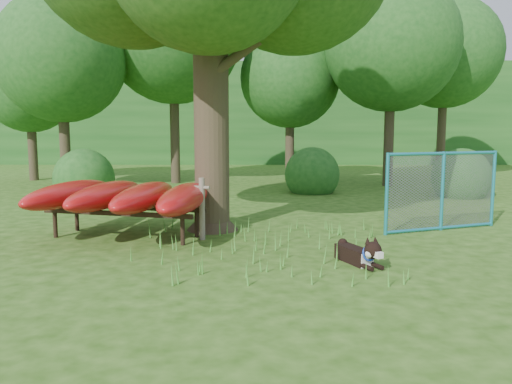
{
  "coord_description": "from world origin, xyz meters",
  "views": [
    {
      "loc": [
        0.25,
        -7.35,
        2.08
      ],
      "look_at": [
        0.2,
        1.2,
        1.0
      ],
      "focal_mm": 35.0,
      "sensor_mm": 36.0,
      "label": 1
    }
  ],
  "objects": [
    {
      "name": "bg_tree_c",
      "position": [
        1.5,
        13.0,
        4.11
      ],
      "size": [
        4.0,
        4.0,
        6.12
      ],
      "color": "#332A1C",
      "rests_on": "ground"
    },
    {
      "name": "husky_dog",
      "position": [
        1.81,
        0.15,
        0.18
      ],
      "size": [
        0.63,
        1.08,
        0.5
      ],
      "rotation": [
        0.0,
        0.0,
        0.43
      ],
      "color": "black",
      "rests_on": "ground"
    },
    {
      "name": "fence_section",
      "position": [
        4.02,
        2.83,
        0.82
      ],
      "size": [
        2.63,
        1.06,
        2.71
      ],
      "rotation": [
        0.0,
        0.0,
        0.37
      ],
      "color": "teal",
      "rests_on": "ground"
    },
    {
      "name": "shrub_left",
      "position": [
        -5.0,
        7.5,
        0.0
      ],
      "size": [
        1.8,
        1.8,
        1.8
      ],
      "primitive_type": "sphere",
      "color": "#1B511A",
      "rests_on": "ground"
    },
    {
      "name": "wooded_hillside",
      "position": [
        0.0,
        28.0,
        3.0
      ],
      "size": [
        80.0,
        12.0,
        6.0
      ],
      "primitive_type": "cube",
      "color": "#1B511A",
      "rests_on": "ground"
    },
    {
      "name": "kayak_rack",
      "position": [
        -2.32,
        2.11,
        0.8
      ],
      "size": [
        3.41,
        3.67,
        1.05
      ],
      "rotation": [
        0.0,
        0.0,
        -0.24
      ],
      "color": "black",
      "rests_on": "ground"
    },
    {
      "name": "ground",
      "position": [
        0.0,
        0.0,
        0.0
      ],
      "size": [
        80.0,
        80.0,
        0.0
      ],
      "primitive_type": "plane",
      "color": "#224A0E",
      "rests_on": "ground"
    },
    {
      "name": "shrub_right",
      "position": [
        6.5,
        8.0,
        0.0
      ],
      "size": [
        1.8,
        1.8,
        1.8
      ],
      "primitive_type": "sphere",
      "color": "#1B511A",
      "rests_on": "ground"
    },
    {
      "name": "bg_tree_b",
      "position": [
        -3.0,
        12.0,
        5.61
      ],
      "size": [
        5.2,
        5.2,
        8.22
      ],
      "color": "#332A1C",
      "rests_on": "ground"
    },
    {
      "name": "bg_tree_d",
      "position": [
        5.0,
        11.0,
        5.08
      ],
      "size": [
        4.8,
        4.8,
        7.5
      ],
      "color": "#332A1C",
      "rests_on": "ground"
    },
    {
      "name": "shrub_mid",
      "position": [
        2.0,
        9.0,
        0.0
      ],
      "size": [
        1.8,
        1.8,
        1.8
      ],
      "primitive_type": "sphere",
      "color": "#1B511A",
      "rests_on": "ground"
    },
    {
      "name": "bg_tree_e",
      "position": [
        8.0,
        14.0,
        5.23
      ],
      "size": [
        4.6,
        4.6,
        7.55
      ],
      "color": "#332A1C",
      "rests_on": "ground"
    },
    {
      "name": "bg_tree_a",
      "position": [
        -6.5,
        10.0,
        4.48
      ],
      "size": [
        4.4,
        4.4,
        6.7
      ],
      "color": "#332A1C",
      "rests_on": "ground"
    },
    {
      "name": "wildflower_clump",
      "position": [
        1.63,
        0.54,
        0.19
      ],
      "size": [
        0.11,
        0.12,
        0.24
      ],
      "rotation": [
        0.0,
        0.0,
        -0.35
      ],
      "color": "#4A9731",
      "rests_on": "ground"
    },
    {
      "name": "wooden_post",
      "position": [
        -0.82,
        1.91,
        0.62
      ],
      "size": [
        0.32,
        0.17,
        1.18
      ],
      "rotation": [
        0.0,
        0.0,
        -0.35
      ],
      "color": "#6A5F4F",
      "rests_on": "ground"
    },
    {
      "name": "bg_tree_f",
      "position": [
        -9.0,
        13.0,
        3.73
      ],
      "size": [
        3.6,
        3.6,
        5.55
      ],
      "color": "#332A1C",
      "rests_on": "ground"
    }
  ]
}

